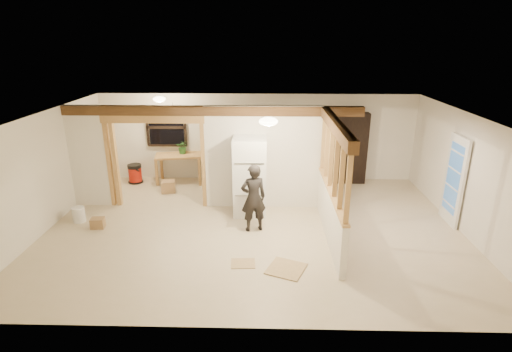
{
  "coord_description": "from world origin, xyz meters",
  "views": [
    {
      "loc": [
        0.25,
        -7.98,
        3.99
      ],
      "look_at": [
        0.04,
        0.4,
        1.07
      ],
      "focal_mm": 28.0,
      "sensor_mm": 36.0,
      "label": 1
    }
  ],
  "objects_px": {
    "woman": "(253,198)",
    "refrigerator": "(250,176)",
    "shop_vac": "(135,173)",
    "bookshelf": "(349,148)",
    "work_table": "(180,168)"
  },
  "relations": [
    {
      "from": "woman",
      "to": "refrigerator",
      "type": "bearing_deg",
      "value": -98.81
    },
    {
      "from": "bookshelf",
      "to": "shop_vac",
      "type": "bearing_deg",
      "value": -178.02
    },
    {
      "from": "refrigerator",
      "to": "work_table",
      "type": "height_order",
      "value": "refrigerator"
    },
    {
      "from": "shop_vac",
      "to": "bookshelf",
      "type": "bearing_deg",
      "value": 1.98
    },
    {
      "from": "refrigerator",
      "to": "bookshelf",
      "type": "relative_size",
      "value": 0.91
    },
    {
      "from": "woman",
      "to": "bookshelf",
      "type": "distance_m",
      "value": 4.08
    },
    {
      "from": "woman",
      "to": "work_table",
      "type": "height_order",
      "value": "woman"
    },
    {
      "from": "bookshelf",
      "to": "work_table",
      "type": "bearing_deg",
      "value": -178.28
    },
    {
      "from": "shop_vac",
      "to": "woman",
      "type": "bearing_deg",
      "value": -39.74
    },
    {
      "from": "refrigerator",
      "to": "shop_vac",
      "type": "xyz_separation_m",
      "value": [
        -3.4,
        2.03,
        -0.65
      ]
    },
    {
      "from": "work_table",
      "to": "woman",
      "type": "bearing_deg",
      "value": -63.49
    },
    {
      "from": "refrigerator",
      "to": "woman",
      "type": "height_order",
      "value": "refrigerator"
    },
    {
      "from": "woman",
      "to": "work_table",
      "type": "relative_size",
      "value": 1.13
    },
    {
      "from": "shop_vac",
      "to": "refrigerator",
      "type": "bearing_deg",
      "value": -30.84
    },
    {
      "from": "refrigerator",
      "to": "work_table",
      "type": "xyz_separation_m",
      "value": [
        -2.1,
        2.1,
        -0.51
      ]
    }
  ]
}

